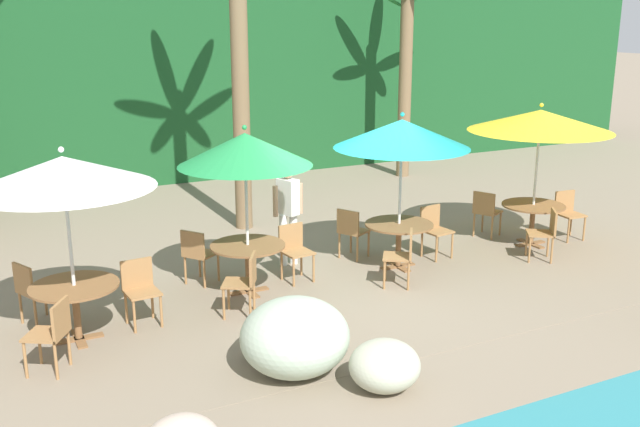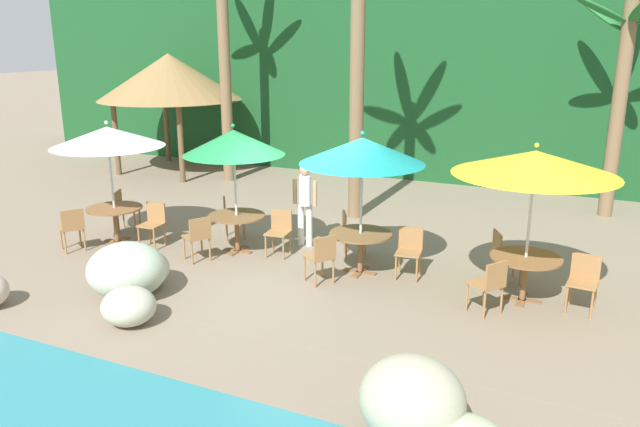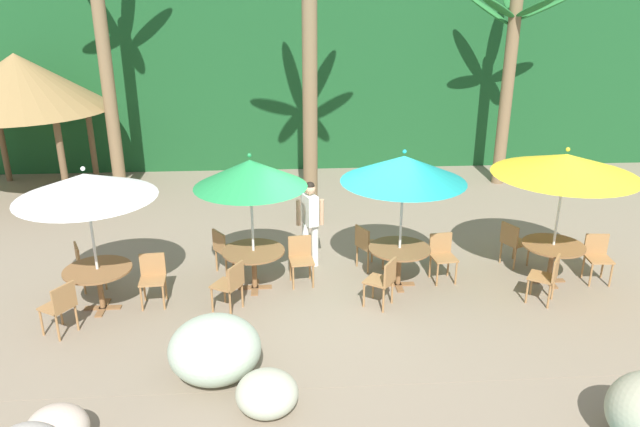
{
  "view_description": "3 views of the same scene",
  "coord_description": "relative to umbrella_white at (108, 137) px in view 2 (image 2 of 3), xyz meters",
  "views": [
    {
      "loc": [
        -5.18,
        -9.15,
        3.98
      ],
      "look_at": [
        -0.28,
        0.59,
        0.99
      ],
      "focal_mm": 40.8,
      "sensor_mm": 36.0,
      "label": 1
    },
    {
      "loc": [
        4.65,
        -9.32,
        4.02
      ],
      "look_at": [
        0.27,
        0.14,
        1.04
      ],
      "focal_mm": 34.67,
      "sensor_mm": 36.0,
      "label": 2
    },
    {
      "loc": [
        -1.07,
        -9.3,
        5.05
      ],
      "look_at": [
        -0.41,
        0.49,
        1.34
      ],
      "focal_mm": 33.67,
      "sensor_mm": 36.0,
      "label": 3
    }
  ],
  "objects": [
    {
      "name": "chair_yellow_seaward",
      "position": [
        8.73,
        0.48,
        -1.65
      ],
      "size": [
        0.46,
        0.46,
        0.87
      ],
      "color": "#9E7042",
      "rests_on": "ground"
    },
    {
      "name": "chair_green_inland",
      "position": [
        1.96,
        1.21,
        -1.65
      ],
      "size": [
        0.59,
        0.59,
        0.87
      ],
      "color": "#9E7042",
      "rests_on": "ground"
    },
    {
      "name": "waiter_in_white",
      "position": [
        3.56,
        1.43,
        -1.18
      ],
      "size": [
        0.52,
        0.39,
        1.7
      ],
      "color": "white",
      "rests_on": "ground"
    },
    {
      "name": "palm_tree_third",
      "position": [
        8.97,
        6.36,
        1.07
      ],
      "size": [
        2.64,
        2.78,
        4.93
      ],
      "color": "brown",
      "rests_on": "ground"
    },
    {
      "name": "chair_yellow_inland",
      "position": [
        7.42,
        1.19,
        -1.65
      ],
      "size": [
        0.57,
        0.56,
        0.87
      ],
      "color": "#9E7042",
      "rests_on": "ground"
    },
    {
      "name": "dining_table_white",
      "position": [
        0.0,
        0.0,
        -1.55
      ],
      "size": [
        1.1,
        1.1,
        0.74
      ],
      "color": "brown",
      "rests_on": "ground"
    },
    {
      "name": "chair_white_left",
      "position": [
        -0.37,
        -0.77,
        -1.65
      ],
      "size": [
        0.58,
        0.58,
        0.87
      ],
      "color": "#9E7042",
      "rests_on": "ground"
    },
    {
      "name": "palm_tree_second",
      "position": [
        3.71,
        3.79,
        2.2
      ],
      "size": [
        3.02,
        2.93,
        6.61
      ],
      "color": "brown",
      "rests_on": "ground"
    },
    {
      "name": "chair_white_seaward",
      "position": [
        0.84,
        0.16,
        -1.65
      ],
      "size": [
        0.45,
        0.46,
        0.87
      ],
      "color": "#9E7042",
      "rests_on": "ground"
    },
    {
      "name": "palapa_hut",
      "position": [
        -3.33,
        6.23,
        0.7
      ],
      "size": [
        4.33,
        4.33,
        3.57
      ],
      "color": "brown",
      "rests_on": "ground"
    },
    {
      "name": "umbrella_yellow",
      "position": [
        7.87,
        0.46,
        0.06
      ],
      "size": [
        2.46,
        2.46,
        2.53
      ],
      "color": "silver",
      "rests_on": "ground"
    },
    {
      "name": "rock_seawall",
      "position": [
        3.13,
        -2.85,
        -1.77
      ],
      "size": [
        16.15,
        3.08,
        0.92
      ],
      "color": "beige",
      "rests_on": "ground"
    },
    {
      "name": "foliage_backdrop",
      "position": [
        4.11,
        9.23,
        0.83
      ],
      "size": [
        28.0,
        2.4,
        6.0
      ],
      "color": "#194C23",
      "rests_on": "ground"
    },
    {
      "name": "chair_white_inland",
      "position": [
        -0.44,
        0.73,
        -1.65
      ],
      "size": [
        0.56,
        0.56,
        0.87
      ],
      "color": "#9E7042",
      "rests_on": "ground"
    },
    {
      "name": "dining_table_yellow",
      "position": [
        7.87,
        0.46,
        -1.55
      ],
      "size": [
        1.1,
        1.1,
        0.74
      ],
      "color": "brown",
      "rests_on": "ground"
    },
    {
      "name": "chair_teal_inland",
      "position": [
        4.62,
        1.21,
        -1.65
      ],
      "size": [
        0.58,
        0.57,
        0.87
      ],
      "color": "#9E7042",
      "rests_on": "ground"
    },
    {
      "name": "chair_teal_left",
      "position": [
        4.69,
        -0.25,
        -1.65
      ],
      "size": [
        0.59,
        0.59,
        0.87
      ],
      "color": "#9E7042",
      "rests_on": "ground"
    },
    {
      "name": "palm_tree_nearest",
      "position": [
        -1.08,
        5.86,
        2.0
      ],
      "size": [
        2.67,
        2.83,
        6.55
      ],
      "color": "brown",
      "rests_on": "ground"
    },
    {
      "name": "umbrella_green",
      "position": [
        2.52,
        0.56,
        -0.02
      ],
      "size": [
        1.92,
        1.92,
        2.49
      ],
      "color": "silver",
      "rests_on": "ground"
    },
    {
      "name": "ground_plane",
      "position": [
        4.11,
        0.23,
        -2.17
      ],
      "size": [
        120.0,
        120.0,
        0.0
      ],
      "primitive_type": "plane",
      "color": "gray"
    },
    {
      "name": "terrace_deck",
      "position": [
        4.11,
        0.23,
        -2.16
      ],
      "size": [
        18.0,
        5.2,
        0.01
      ],
      "color": "gray",
      "rests_on": "ground"
    },
    {
      "name": "chair_teal_seaward",
      "position": [
        5.93,
        0.71,
        -1.65
      ],
      "size": [
        0.47,
        0.48,
        0.87
      ],
      "color": "#9E7042",
      "rests_on": "ground"
    },
    {
      "name": "chair_yellow_left",
      "position": [
        7.47,
        -0.3,
        -1.65
      ],
      "size": [
        0.59,
        0.59,
        0.87
      ],
      "color": "#9E7042",
      "rests_on": "ground"
    },
    {
      "name": "chair_green_seaward",
      "position": [
        3.36,
        0.75,
        -1.65
      ],
      "size": [
        0.47,
        0.47,
        0.87
      ],
      "color": "#9E7042",
      "rests_on": "ground"
    },
    {
      "name": "umbrella_white",
      "position": [
        0.0,
        0.0,
        0.0
      ],
      "size": [
        2.18,
        2.18,
        2.48
      ],
      "color": "silver",
      "rests_on": "ground"
    },
    {
      "name": "dining_table_green",
      "position": [
        2.52,
        0.56,
        -1.55
      ],
      "size": [
        1.1,
        1.1,
        0.74
      ],
      "color": "brown",
      "rests_on": "ground"
    },
    {
      "name": "umbrella_teal",
      "position": [
        5.1,
        0.51,
        0.02
      ],
      "size": [
        2.14,
        2.14,
        2.53
      ],
      "color": "silver",
      "rests_on": "ground"
    },
    {
      "name": "chair_green_left",
      "position": [
        2.17,
        -0.22,
        -1.65
      ],
      "size": [
        0.58,
        0.58,
        0.87
      ],
      "color": "#9E7042",
      "rests_on": "ground"
    },
    {
      "name": "dining_table_teal",
      "position": [
        5.1,
        0.51,
        -1.55
      ],
      "size": [
        1.1,
        1.1,
        0.74
      ],
      "color": "brown",
      "rests_on": "ground"
    }
  ]
}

